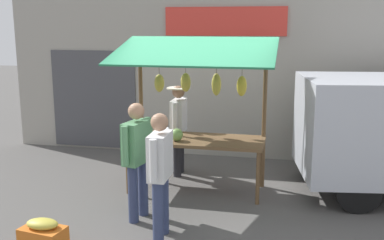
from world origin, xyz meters
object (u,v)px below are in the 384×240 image
at_px(vendor_with_sunhat, 179,123).
at_px(shopper_in_grey_tee, 137,153).
at_px(shopper_with_ponytail, 160,167).
at_px(produce_crate_side, 43,237).
at_px(market_stall, 196,98).

distance_m(vendor_with_sunhat, shopper_in_grey_tee, 2.02).
bearing_deg(shopper_with_ponytail, produce_crate_side, 116.44).
height_order(shopper_with_ponytail, produce_crate_side, shopper_with_ponytail).
distance_m(market_stall, shopper_with_ponytail, 1.89).
distance_m(market_stall, produce_crate_side, 3.11).
bearing_deg(market_stall, shopper_with_ponytail, 87.73).
bearing_deg(produce_crate_side, market_stall, -118.72).
xyz_separation_m(vendor_with_sunhat, shopper_with_ponytail, (-0.39, 2.53, -0.02)).
distance_m(shopper_with_ponytail, shopper_in_grey_tee, 0.69).
bearing_deg(shopper_in_grey_tee, vendor_with_sunhat, 9.36).
distance_m(market_stall, vendor_with_sunhat, 1.04).
bearing_deg(market_stall, shopper_in_grey_tee, 66.98).
xyz_separation_m(shopper_with_ponytail, produce_crate_side, (1.28, 0.67, -0.75)).
distance_m(market_stall, shopper_in_grey_tee, 1.51).
bearing_deg(produce_crate_side, shopper_in_grey_tee, -124.33).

